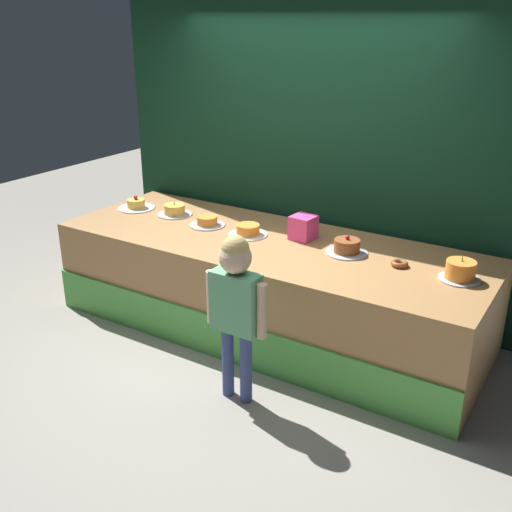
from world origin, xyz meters
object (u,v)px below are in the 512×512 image
pink_box (303,228)px  cake_left (175,210)px  cake_center_right (248,231)px  cake_far_left (136,205)px  cake_far_right (460,271)px  cake_center_left (207,222)px  cake_right (347,247)px  child_figure (236,297)px  donut (399,264)px

pink_box → cake_left: bearing=-177.5°
cake_left → cake_center_right: 0.86m
cake_far_left → cake_far_right: bearing=-0.8°
pink_box → cake_center_left: bearing=-170.6°
cake_right → cake_far_right: cake_far_right is taller
cake_right → cake_far_right: bearing=-2.7°
cake_left → cake_far_right: bearing=-1.9°
pink_box → cake_right: pink_box is taller
cake_center_right → cake_far_right: cake_far_right is taller
child_figure → cake_center_right: (-0.56, 1.01, 0.05)m
cake_far_left → cake_center_right: cake_far_left is taller
cake_far_left → cake_right: cake_right is taller
cake_far_left → cake_center_right: 1.29m
cake_left → cake_far_right: size_ratio=1.11×
cake_right → cake_far_right: (0.86, -0.04, 0.01)m
cake_center_left → donut: bearing=0.2°
cake_center_right → cake_far_right: size_ratio=1.13×
pink_box → cake_far_right: bearing=-6.2°
pink_box → cake_left: (-1.29, -0.06, -0.06)m
cake_left → donut: bearing=-2.1°
cake_left → cake_right: cake_right is taller
pink_box → cake_right: (0.43, -0.10, -0.05)m
pink_box → cake_center_left: size_ratio=0.63×
cake_far_left → cake_center_right: bearing=-2.6°
cake_center_left → child_figure: bearing=-46.0°
donut → cake_far_left: size_ratio=0.36×
donut → cake_far_right: 0.43m
cake_left → cake_center_left: size_ratio=1.03×
donut → cake_left: (-2.15, 0.08, 0.02)m
donut → cake_far_left: (-2.58, 0.04, 0.01)m
child_figure → cake_left: bearing=142.0°
cake_far_left → cake_center_left: bearing=-2.9°
child_figure → cake_left: child_figure is taller
pink_box → cake_center_right: 0.46m
pink_box → cake_center_left: (-0.86, -0.14, -0.06)m
pink_box → cake_far_left: (-1.72, -0.10, -0.06)m
cake_far_right → cake_left: bearing=178.1°
cake_right → pink_box: bearing=166.9°
child_figure → cake_far_right: size_ratio=4.16×
cake_center_right → cake_far_right: bearing=0.6°
pink_box → cake_left: pink_box is taller
child_figure → cake_left: 1.80m
cake_center_right → cake_right: (0.86, 0.06, 0.01)m
cake_far_right → cake_center_left: bearing=-180.0°
child_figure → donut: (0.73, 1.03, 0.03)m
pink_box → cake_far_left: pink_box is taller
pink_box → cake_right: 0.44m
child_figure → cake_center_right: size_ratio=3.69×
donut → cake_right: 0.43m
child_figure → cake_far_right: (1.16, 1.03, 0.07)m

